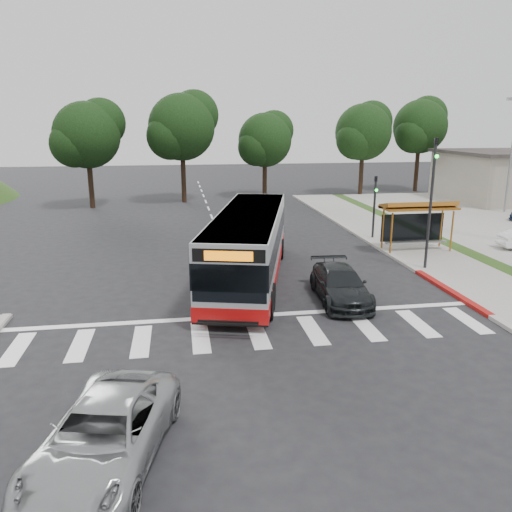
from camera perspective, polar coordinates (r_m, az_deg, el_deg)
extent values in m
plane|color=black|center=(22.37, -1.85, -3.75)|extent=(140.00, 140.00, 0.00)
cube|color=gray|center=(32.83, 15.74, 1.87)|extent=(4.00, 40.00, 0.12)
cube|color=#9E9991|center=(32.05, 12.49, 1.80)|extent=(0.30, 40.00, 0.15)
cube|color=maroon|center=(23.38, 21.31, -3.78)|extent=(0.32, 6.00, 0.15)
cube|color=silver|center=(17.75, 0.17, -8.85)|extent=(18.00, 2.60, 0.01)
cylinder|color=#9E5D1A|center=(28.56, 15.21, 2.50)|extent=(0.10, 0.10, 2.30)
cylinder|color=#9E5D1A|center=(30.20, 21.47, 2.63)|extent=(0.10, 0.10, 2.30)
cylinder|color=#9E5D1A|center=(29.63, 14.28, 3.00)|extent=(0.10, 0.10, 2.30)
cylinder|color=#9E5D1A|center=(31.22, 20.38, 3.11)|extent=(0.10, 0.10, 2.30)
cube|color=#9E5D1A|center=(29.63, 18.11, 5.28)|extent=(4.20, 1.60, 0.12)
cube|color=#9E5D1A|center=(29.65, 18.09, 5.58)|extent=(4.20, 1.32, 0.51)
cube|color=black|center=(30.37, 17.42, 3.15)|extent=(3.80, 0.06, 1.60)
cube|color=gray|center=(30.00, 17.81, 1.51)|extent=(3.60, 0.40, 0.08)
cylinder|color=black|center=(25.91, 19.31, 5.41)|extent=(0.14, 0.14, 6.50)
imported|color=black|center=(25.64, 19.84, 11.47)|extent=(0.16, 0.20, 1.00)
sphere|color=#19E533|center=(25.50, 19.96, 10.66)|extent=(0.18, 0.18, 0.18)
cylinder|color=black|center=(32.36, 13.36, 5.35)|extent=(0.14, 0.14, 4.00)
imported|color=black|center=(32.15, 13.52, 7.98)|extent=(0.16, 0.20, 1.00)
sphere|color=#19E533|center=(32.03, 13.60, 7.32)|extent=(0.18, 0.18, 0.18)
cylinder|color=gray|center=(45.65, 27.14, 10.11)|extent=(0.18, 0.18, 9.00)
cube|color=gray|center=(45.30, 27.24, 15.68)|extent=(0.80, 0.35, 0.22)
cylinder|color=black|center=(52.66, 11.93, 9.32)|extent=(0.44, 0.44, 4.40)
sphere|color=black|center=(52.44, 12.17, 13.67)|extent=(5.60, 5.60, 5.60)
sphere|color=black|center=(53.62, 13.05, 14.71)|extent=(4.20, 4.20, 4.20)
sphere|color=black|center=(51.46, 11.36, 12.91)|extent=(3.92, 3.92, 3.92)
cylinder|color=black|center=(57.28, 17.88, 9.48)|extent=(0.44, 0.44, 4.84)
sphere|color=black|center=(57.08, 18.24, 13.87)|extent=(5.60, 5.60, 5.60)
sphere|color=black|center=(58.34, 18.96, 14.90)|extent=(4.20, 4.20, 4.20)
sphere|color=black|center=(56.03, 17.58, 13.12)|extent=(3.92, 3.92, 3.92)
cylinder|color=black|center=(47.28, -8.29, 9.02)|extent=(0.44, 0.44, 4.84)
sphere|color=black|center=(47.04, -8.50, 14.36)|extent=(6.00, 6.00, 6.00)
sphere|color=black|center=(47.97, -7.07, 15.73)|extent=(4.50, 4.50, 4.50)
sphere|color=black|center=(46.30, -9.78, 13.35)|extent=(4.20, 4.20, 4.20)
cylinder|color=black|center=(50.05, 1.00, 8.99)|extent=(0.44, 0.44, 3.96)
sphere|color=black|center=(49.80, 1.02, 13.11)|extent=(5.20, 5.20, 5.20)
sphere|color=black|center=(50.74, 2.06, 14.15)|extent=(3.90, 3.90, 3.90)
sphere|color=black|center=(49.04, 0.07, 12.35)|extent=(3.64, 3.64, 3.64)
cylinder|color=black|center=(45.91, -18.36, 7.98)|extent=(0.44, 0.44, 4.40)
sphere|color=black|center=(45.65, -18.78, 12.96)|extent=(5.60, 5.60, 5.60)
sphere|color=black|center=(46.31, -17.31, 14.33)|extent=(4.20, 4.20, 4.20)
sphere|color=black|center=(45.16, -20.10, 11.94)|extent=(3.92, 3.92, 3.92)
imported|color=white|center=(19.70, -1.34, -3.59)|extent=(0.72, 0.53, 1.81)
imported|color=black|center=(21.00, 9.59, -3.24)|extent=(2.26, 4.87, 1.38)
imported|color=#9EA1A3|center=(11.80, -16.95, -18.97)|extent=(3.47, 5.48, 1.41)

